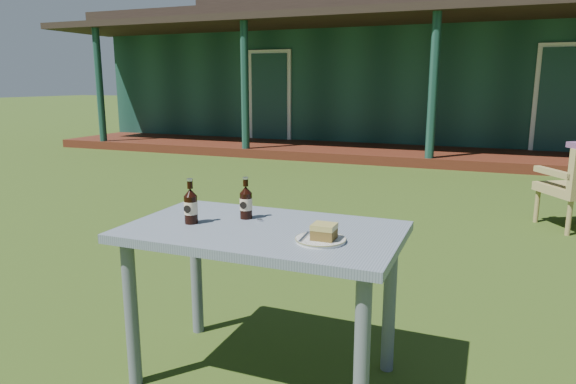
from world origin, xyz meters
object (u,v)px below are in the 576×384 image
at_px(cafe_table, 263,250).
at_px(plate, 321,240).
at_px(cake_slice, 324,231).
at_px(cola_bottle_near, 246,202).
at_px(cola_bottle_far, 191,206).

bearing_deg(cafe_table, plate, -18.23).
bearing_deg(cake_slice, plate, 165.96).
xyz_separation_m(cola_bottle_near, cola_bottle_far, (-0.19, -0.17, 0.00)).
height_order(cake_slice, cola_bottle_near, cola_bottle_near).
bearing_deg(plate, cake_slice, -14.04).
height_order(cafe_table, cola_bottle_far, cola_bottle_far).
xyz_separation_m(plate, cake_slice, (0.02, -0.00, 0.04)).
relative_size(cafe_table, cake_slice, 13.04).
bearing_deg(cola_bottle_far, cola_bottle_near, 41.03).
relative_size(plate, cake_slice, 2.22).
xyz_separation_m(plate, cola_bottle_near, (-0.43, 0.21, 0.07)).
bearing_deg(cafe_table, cola_bottle_far, -170.77).
height_order(cake_slice, cola_bottle_far, cola_bottle_far).
xyz_separation_m(cafe_table, cola_bottle_far, (-0.33, -0.05, 0.18)).
bearing_deg(cola_bottle_near, cafe_table, -39.82).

